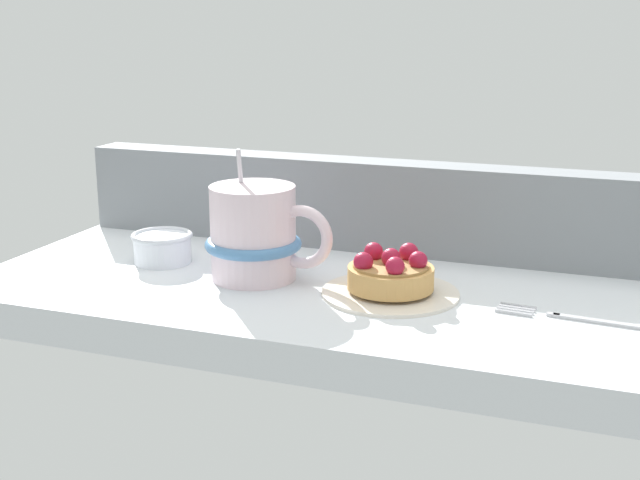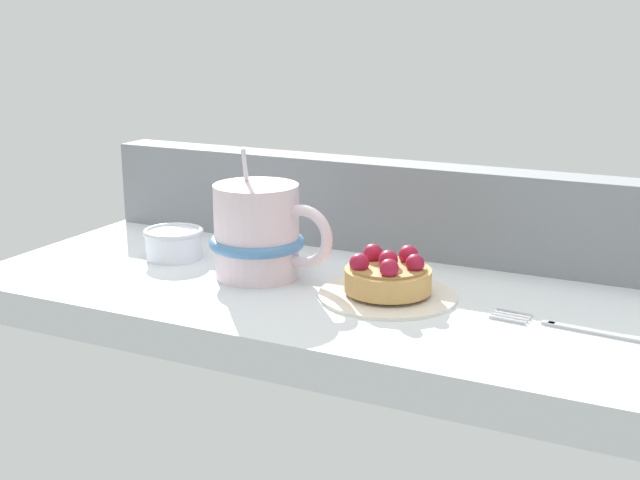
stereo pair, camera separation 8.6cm
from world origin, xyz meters
The scene contains 7 objects.
ground_plane centered at (0.00, 0.00, -1.90)cm, with size 77.27×34.27×3.80cm, color silver.
window_rail_back centered at (0.00, 14.64, 5.36)cm, with size 75.72×4.99×10.72cm, color gray.
dessert_plate centered at (6.04, -1.47, 0.34)cm, with size 13.99×13.99×0.72cm.
raspberry_tart centered at (6.04, -1.48, 2.32)cm, with size 8.73×8.73×4.19cm.
coffee_mug centered at (-8.96, -1.08, 4.90)cm, with size 14.14×10.35×13.90cm.
dessert_fork centered at (25.36, -2.54, 0.30)cm, with size 17.60×3.08×0.60cm.
sugar_bowl centered at (-21.52, 0.71, 1.86)cm, with size 6.98×6.98×3.46cm.
Camera 2 is at (34.91, -75.87, 27.45)cm, focal length 46.93 mm.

